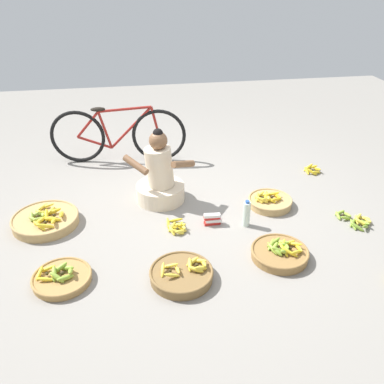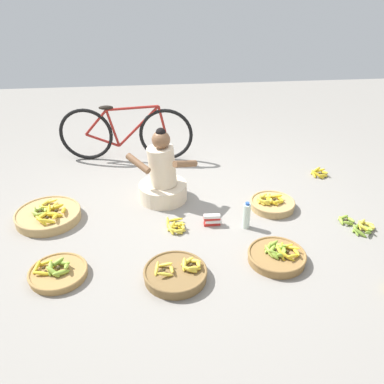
% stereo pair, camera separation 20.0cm
% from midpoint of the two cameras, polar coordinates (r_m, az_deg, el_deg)
% --- Properties ---
extents(ground_plane, '(10.00, 10.00, 0.00)m').
position_cam_midpoint_polar(ground_plane, '(4.24, -1.79, -2.81)').
color(ground_plane, gray).
extents(vendor_woman_front, '(0.75, 0.52, 0.82)m').
position_cam_midpoint_polar(vendor_woman_front, '(4.34, -5.84, 1.91)').
color(vendor_woman_front, beige).
rests_on(vendor_woman_front, ground).
extents(bicycle_leaning, '(1.70, 0.24, 0.73)m').
position_cam_midpoint_polar(bicycle_leaning, '(5.28, -11.37, 7.79)').
color(bicycle_leaning, black).
rests_on(bicycle_leaning, ground).
extents(banana_basket_front_left, '(0.51, 0.51, 0.15)m').
position_cam_midpoint_polar(banana_basket_front_left, '(3.66, 10.65, -8.36)').
color(banana_basket_front_left, olive).
rests_on(banana_basket_front_left, ground).
extents(banana_basket_back_center, '(0.48, 0.48, 0.14)m').
position_cam_midpoint_polar(banana_basket_back_center, '(3.56, -19.34, -11.25)').
color(banana_basket_back_center, '#A87F47').
rests_on(banana_basket_back_center, ground).
extents(banana_basket_mid_right, '(0.47, 0.47, 0.15)m').
position_cam_midpoint_polar(banana_basket_mid_right, '(4.38, 9.53, -1.31)').
color(banana_basket_mid_right, tan).
rests_on(banana_basket_mid_right, ground).
extents(banana_basket_near_vendor, '(0.52, 0.52, 0.16)m').
position_cam_midpoint_polar(banana_basket_near_vendor, '(3.39, -3.18, -11.40)').
color(banana_basket_near_vendor, brown).
rests_on(banana_basket_near_vendor, ground).
extents(banana_basket_back_right, '(0.65, 0.65, 0.17)m').
position_cam_midpoint_polar(banana_basket_back_right, '(4.30, -21.07, -3.66)').
color(banana_basket_back_right, tan).
rests_on(banana_basket_back_right, ground).
extents(loose_bananas_back_left, '(0.20, 0.29, 0.09)m').
position_cam_midpoint_polar(loose_bananas_back_left, '(3.97, -3.59, -4.90)').
color(loose_bananas_back_left, gold).
rests_on(loose_bananas_back_left, ground).
extents(loose_bananas_front_center, '(0.21, 0.22, 0.10)m').
position_cam_midpoint_polar(loose_bananas_front_center, '(5.20, 15.36, 3.01)').
color(loose_bananas_front_center, gold).
rests_on(loose_bananas_front_center, ground).
extents(loose_bananas_near_bicycle, '(0.31, 0.37, 0.09)m').
position_cam_midpoint_polar(loose_bananas_near_bicycle, '(4.33, 20.78, -3.76)').
color(loose_bananas_near_bicycle, olive).
rests_on(loose_bananas_near_bicycle, ground).
extents(water_bottle, '(0.07, 0.07, 0.28)m').
position_cam_midpoint_polar(water_bottle, '(3.98, 6.20, -3.09)').
color(water_bottle, silver).
rests_on(water_bottle, ground).
extents(packet_carton_stack, '(0.18, 0.07, 0.12)m').
position_cam_midpoint_polar(packet_carton_stack, '(4.02, 1.45, -3.83)').
color(packet_carton_stack, red).
rests_on(packet_carton_stack, ground).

